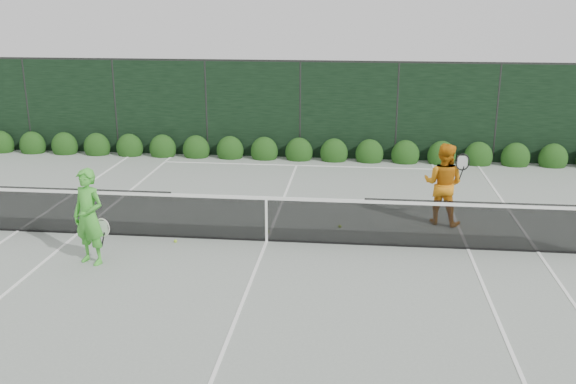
# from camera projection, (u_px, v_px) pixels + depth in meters

# --- Properties ---
(ground) EXTENTS (80.00, 80.00, 0.00)m
(ground) POSITION_uv_depth(u_px,v_px,m) (267.00, 241.00, 13.40)
(ground) COLOR gray
(ground) RESTS_ON ground
(tennis_net) EXTENTS (12.90, 0.10, 1.07)m
(tennis_net) POSITION_uv_depth(u_px,v_px,m) (265.00, 217.00, 13.25)
(tennis_net) COLOR #113418
(tennis_net) RESTS_ON ground
(player_woman) EXTENTS (0.79, 0.65, 1.85)m
(player_woman) POSITION_uv_depth(u_px,v_px,m) (89.00, 217.00, 12.06)
(player_woman) COLOR green
(player_woman) RESTS_ON ground
(player_man) EXTENTS (1.09, 0.98, 1.84)m
(player_man) POSITION_uv_depth(u_px,v_px,m) (443.00, 184.00, 14.22)
(player_man) COLOR orange
(player_man) RESTS_ON ground
(court_lines) EXTENTS (11.03, 23.83, 0.01)m
(court_lines) POSITION_uv_depth(u_px,v_px,m) (267.00, 241.00, 13.40)
(court_lines) COLOR white
(court_lines) RESTS_ON ground
(windscreen_fence) EXTENTS (32.00, 21.07, 3.06)m
(windscreen_fence) POSITION_uv_depth(u_px,v_px,m) (242.00, 214.00, 10.38)
(windscreen_fence) COLOR black
(windscreen_fence) RESTS_ON ground
(hedge_row) EXTENTS (31.66, 0.65, 0.94)m
(hedge_row) POSITION_uv_depth(u_px,v_px,m) (299.00, 152.00, 20.13)
(hedge_row) COLOR #16360E
(hedge_row) RESTS_ON ground
(tennis_balls) EXTENTS (3.44, 1.35, 0.07)m
(tennis_balls) POSITION_uv_depth(u_px,v_px,m) (263.00, 233.00, 13.78)
(tennis_balls) COLOR #ABD830
(tennis_balls) RESTS_ON ground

